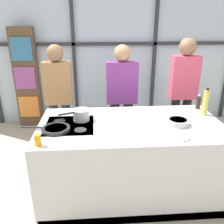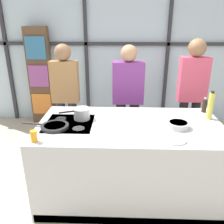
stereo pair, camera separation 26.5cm
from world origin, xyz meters
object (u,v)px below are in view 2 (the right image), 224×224
(spectator_center_left, at_px, (128,95))
(saucepan, at_px, (82,113))
(mixing_bowl, at_px, (178,125))
(spectator_far_left, at_px, (66,93))
(juice_glass_near, at_px, (34,136))
(frying_pan, at_px, (54,126))
(oil_bottle, at_px, (211,106))
(spectator_center_right, at_px, (192,91))
(pepper_grinder, at_px, (204,105))
(white_plate, at_px, (174,139))

(spectator_center_left, distance_m, saucepan, 0.98)
(saucepan, distance_m, mixing_bowl, 1.07)
(spectator_far_left, xyz_separation_m, mixing_bowl, (1.42, -1.00, -0.03))
(spectator_far_left, bearing_deg, juice_glass_near, 89.95)
(frying_pan, height_order, mixing_bowl, mixing_bowl)
(spectator_center_left, bearing_deg, frying_pan, 52.60)
(mixing_bowl, xyz_separation_m, oil_bottle, (0.41, 0.26, 0.12))
(oil_bottle, bearing_deg, juice_glass_near, -161.37)
(frying_pan, xyz_separation_m, saucepan, (0.26, 0.25, 0.05))
(spectator_center_right, distance_m, mixing_bowl, 1.08)
(saucepan, bearing_deg, juice_glass_near, -123.30)
(spectator_far_left, bearing_deg, mixing_bowl, 144.73)
(mixing_bowl, distance_m, pepper_grinder, 0.63)
(frying_pan, relative_size, white_plate, 2.22)
(spectator_center_right, distance_m, white_plate, 1.38)
(pepper_grinder, relative_size, juice_glass_near, 1.72)
(frying_pan, xyz_separation_m, mixing_bowl, (1.31, 0.05, 0.02))
(saucepan, relative_size, pepper_grinder, 1.79)
(oil_bottle, xyz_separation_m, pepper_grinder, (0.01, 0.21, -0.07))
(mixing_bowl, bearing_deg, juice_glass_near, -165.83)
(spectator_center_right, relative_size, frying_pan, 3.34)
(spectator_center_left, height_order, pepper_grinder, spectator_center_left)
(spectator_far_left, height_order, pepper_grinder, spectator_far_left)
(spectator_center_right, bearing_deg, juice_glass_near, 36.69)
(spectator_far_left, distance_m, saucepan, 0.88)
(frying_pan, relative_size, pepper_grinder, 2.74)
(spectator_center_left, bearing_deg, spectator_center_right, -180.00)
(frying_pan, height_order, pepper_grinder, pepper_grinder)
(white_plate, height_order, mixing_bowl, mixing_bowl)
(spectator_far_left, distance_m, white_plate, 1.84)
(spectator_center_left, relative_size, mixing_bowl, 7.16)
(spectator_center_left, xyz_separation_m, pepper_grinder, (0.92, -0.53, 0.05))
(mixing_bowl, bearing_deg, spectator_far_left, 144.73)
(frying_pan, bearing_deg, pepper_grinder, 16.77)
(spectator_center_right, height_order, juice_glass_near, spectator_center_right)
(frying_pan, relative_size, saucepan, 1.53)
(spectator_center_right, relative_size, white_plate, 7.42)
(spectator_center_right, height_order, saucepan, spectator_center_right)
(spectator_far_left, relative_size, juice_glass_near, 15.06)
(spectator_center_right, bearing_deg, oil_bottle, 90.10)
(spectator_far_left, height_order, white_plate, spectator_far_left)
(spectator_far_left, relative_size, spectator_center_left, 1.00)
(spectator_far_left, bearing_deg, spectator_center_left, -180.00)
(frying_pan, distance_m, mixing_bowl, 1.31)
(spectator_far_left, distance_m, juice_glass_near, 1.36)
(oil_bottle, distance_m, pepper_grinder, 0.22)
(oil_bottle, xyz_separation_m, juice_glass_near, (-1.83, -0.62, -0.10))
(white_plate, bearing_deg, frying_pan, 169.38)
(white_plate, xyz_separation_m, oil_bottle, (0.50, 0.54, 0.15))
(saucepan, xyz_separation_m, pepper_grinder, (1.47, 0.27, 0.02))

